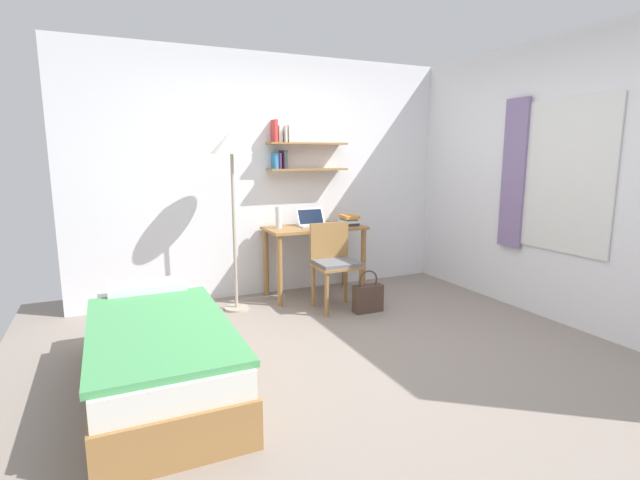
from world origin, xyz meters
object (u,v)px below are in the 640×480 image
object	(u,v)px
book_stack	(349,220)
handbag	(368,297)
bed	(159,353)
water_bottle	(279,218)
desk	(315,240)
desk_chair	(334,260)
laptop	(312,221)
standing_lamp	(232,152)

from	to	relation	value
book_stack	handbag	bearing A→B (deg)	-102.13
bed	water_bottle	size ratio (longest dim) A/B	8.26
desk	desk_chair	xyz separation A→B (m)	(-0.00, -0.49, -0.13)
laptop	book_stack	bearing A→B (deg)	-17.87
bed	desk_chair	size ratio (longest dim) A/B	2.20
laptop	water_bottle	world-z (taller)	water_bottle
standing_lamp	book_stack	bearing A→B (deg)	3.95
book_stack	handbag	size ratio (longest dim) A/B	0.59
bed	water_bottle	xyz separation A→B (m)	(1.41, 1.57, 0.64)
desk	laptop	bearing A→B (deg)	93.28
book_stack	bed	bearing A→B (deg)	-146.40
bed	laptop	size ratio (longest dim) A/B	5.94
laptop	water_bottle	size ratio (longest dim) A/B	1.39
water_bottle	laptop	bearing A→B (deg)	2.34
desk	handbag	distance (m)	0.92
bed	desk	size ratio (longest dim) A/B	1.76
bed	desk	bearing A→B (deg)	40.01
laptop	book_stack	xyz separation A→B (m)	(0.39, -0.13, 0.01)
bed	handbag	bearing A→B (deg)	20.29
water_bottle	book_stack	xyz separation A→B (m)	(0.78, -0.11, -0.06)
bed	desk	xyz separation A→B (m)	(1.80, 1.51, 0.38)
desk	handbag	xyz separation A→B (m)	(0.24, -0.76, -0.47)
bed	water_bottle	bearing A→B (deg)	48.05
standing_lamp	handbag	world-z (taller)	standing_lamp
desk	bed	bearing A→B (deg)	-139.99
bed	desk_chair	bearing A→B (deg)	29.52
desk	water_bottle	xyz separation A→B (m)	(-0.39, 0.06, 0.26)
desk	book_stack	xyz separation A→B (m)	(0.39, -0.06, 0.20)
handbag	water_bottle	bearing A→B (deg)	127.88
standing_lamp	laptop	size ratio (longest dim) A/B	5.56
water_bottle	handbag	size ratio (longest dim) A/B	0.54
bed	handbag	xyz separation A→B (m)	(2.04, 0.76, -0.09)
bed	book_stack	distance (m)	2.70
desk_chair	book_stack	distance (m)	0.68
desk_chair	laptop	distance (m)	0.65
water_bottle	handbag	world-z (taller)	water_bottle
desk	standing_lamp	distance (m)	1.33
bed	water_bottle	distance (m)	2.21
desk_chair	standing_lamp	size ratio (longest dim) A/B	0.49
desk	desk_chair	size ratio (longest dim) A/B	1.25
desk_chair	standing_lamp	xyz separation A→B (m)	(-0.93, 0.35, 1.07)
desk_chair	laptop	bearing A→B (deg)	90.25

